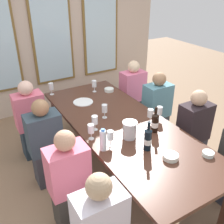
% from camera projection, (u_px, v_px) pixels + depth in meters
% --- Properties ---
extents(ground_plane, '(12.00, 12.00, 0.00)m').
position_uv_depth(ground_plane, '(121.00, 173.00, 3.34)').
color(ground_plane, '#8A6B4F').
extents(back_wall_with_windows, '(4.23, 0.10, 2.90)m').
position_uv_depth(back_wall_with_windows, '(51.00, 29.00, 4.41)').
color(back_wall_with_windows, '#C3AD9A').
rests_on(back_wall_with_windows, ground).
extents(dining_table, '(1.03, 2.62, 0.74)m').
position_uv_depth(dining_table, '(122.00, 129.00, 3.02)').
color(dining_table, '#492A1E').
rests_on(dining_table, ground).
extents(white_plate_0, '(0.27, 0.27, 0.01)m').
position_uv_depth(white_plate_0, '(83.00, 102.00, 3.49)').
color(white_plate_0, white).
rests_on(white_plate_0, dining_table).
extents(metal_pitcher, '(0.16, 0.16, 0.19)m').
position_uv_depth(metal_pitcher, '(130.00, 130.00, 2.70)').
color(metal_pitcher, silver).
rests_on(metal_pitcher, dining_table).
extents(wine_bottle_0, '(0.08, 0.08, 0.30)m').
position_uv_depth(wine_bottle_0, '(155.00, 123.00, 2.80)').
color(wine_bottle_0, black).
rests_on(wine_bottle_0, dining_table).
extents(wine_bottle_1, '(0.08, 0.08, 0.31)m').
position_uv_depth(wine_bottle_1, '(148.00, 139.00, 2.50)').
color(wine_bottle_1, black).
rests_on(wine_bottle_1, dining_table).
extents(tasting_bowl_0, '(0.14, 0.14, 0.05)m').
position_uv_depth(tasting_bowl_0, '(109.00, 90.00, 3.82)').
color(tasting_bowl_0, white).
rests_on(tasting_bowl_0, dining_table).
extents(tasting_bowl_1, '(0.11, 0.11, 0.04)m').
position_uv_depth(tasting_bowl_1, '(208.00, 154.00, 2.46)').
color(tasting_bowl_1, white).
rests_on(tasting_bowl_1, dining_table).
extents(tasting_bowl_2, '(0.15, 0.15, 0.05)m').
position_uv_depth(tasting_bowl_2, '(171.00, 157.00, 2.42)').
color(tasting_bowl_2, white).
rests_on(tasting_bowl_2, dining_table).
extents(water_bottle, '(0.06, 0.06, 0.24)m').
position_uv_depth(water_bottle, '(103.00, 140.00, 2.50)').
color(water_bottle, white).
rests_on(water_bottle, dining_table).
extents(wine_glass_0, '(0.07, 0.07, 0.17)m').
position_uv_depth(wine_glass_0, '(95.00, 121.00, 2.83)').
color(wine_glass_0, white).
rests_on(wine_glass_0, dining_table).
extents(wine_glass_1, '(0.07, 0.07, 0.17)m').
position_uv_depth(wine_glass_1, '(159.00, 111.00, 3.02)').
color(wine_glass_1, white).
rests_on(wine_glass_1, dining_table).
extents(wine_glass_2, '(0.07, 0.07, 0.17)m').
position_uv_depth(wine_glass_2, '(110.00, 136.00, 2.56)').
color(wine_glass_2, white).
rests_on(wine_glass_2, dining_table).
extents(wine_glass_3, '(0.07, 0.07, 0.17)m').
position_uv_depth(wine_glass_3, '(51.00, 87.00, 3.67)').
color(wine_glass_3, white).
rests_on(wine_glass_3, dining_table).
extents(wine_glass_4, '(0.07, 0.07, 0.17)m').
position_uv_depth(wine_glass_4, '(94.00, 84.00, 3.76)').
color(wine_glass_4, white).
rests_on(wine_glass_4, dining_table).
extents(wine_glass_5, '(0.07, 0.07, 0.17)m').
position_uv_depth(wine_glass_5, '(91.00, 129.00, 2.66)').
color(wine_glass_5, white).
rests_on(wine_glass_5, dining_table).
extents(wine_glass_6, '(0.07, 0.07, 0.17)m').
position_uv_depth(wine_glass_6, '(105.00, 109.00, 3.07)').
color(wine_glass_6, white).
rests_on(wine_glass_6, dining_table).
extents(wine_glass_7, '(0.07, 0.07, 0.17)m').
position_uv_depth(wine_glass_7, '(150.00, 113.00, 2.96)').
color(wine_glass_7, white).
rests_on(wine_glass_7, dining_table).
extents(seated_person_2, '(0.38, 0.24, 1.11)m').
position_uv_depth(seated_person_2, '(69.00, 183.00, 2.44)').
color(seated_person_2, '#36332E').
rests_on(seated_person_2, ground).
extents(seated_person_3, '(0.38, 0.24, 1.11)m').
position_uv_depth(seated_person_3, '(193.00, 134.00, 3.20)').
color(seated_person_3, '#36343B').
rests_on(seated_person_3, ground).
extents(seated_person_4, '(0.38, 0.24, 1.11)m').
position_uv_depth(seated_person_4, '(31.00, 122.00, 3.46)').
color(seated_person_4, '#25333E').
rests_on(seated_person_4, ground).
extents(seated_person_5, '(0.38, 0.24, 1.11)m').
position_uv_depth(seated_person_5, '(132.00, 95.00, 4.21)').
color(seated_person_5, '#28363E').
rests_on(seated_person_5, ground).
extents(seated_person_6, '(0.38, 0.24, 1.11)m').
position_uv_depth(seated_person_6, '(46.00, 145.00, 2.98)').
color(seated_person_6, '#35363D').
rests_on(seated_person_6, ground).
extents(seated_person_7, '(0.38, 0.24, 1.11)m').
position_uv_depth(seated_person_7, '(156.00, 111.00, 3.74)').
color(seated_person_7, '#2D3237').
rests_on(seated_person_7, ground).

